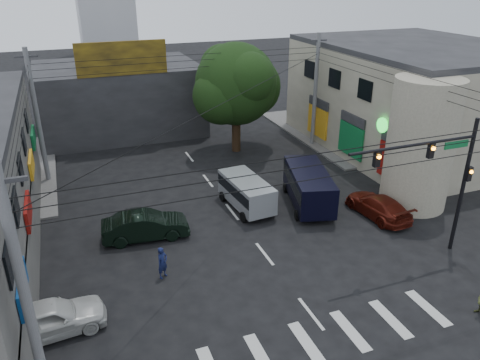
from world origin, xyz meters
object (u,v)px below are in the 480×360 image
street_tree (236,84)px  utility_pole_far_right (315,91)px  silver_minivan (246,194)px  traffic_officer (162,263)px  navy_van (309,188)px  maroon_sedan (378,206)px  utility_pole_far_left (37,118)px  utility_pole_near_left (27,307)px  white_compact (49,318)px  traffic_gantry (441,169)px  dark_sedan (145,226)px

street_tree → utility_pole_far_right: bearing=-8.7°
silver_minivan → traffic_officer: silver_minivan is taller
navy_van → traffic_officer: size_ratio=3.73×
maroon_sedan → utility_pole_far_left: bearing=-39.0°
utility_pole_near_left → navy_van: utility_pole_near_left is taller
maroon_sedan → silver_minivan: (-7.00, 3.75, 0.29)m
utility_pole_near_left → silver_minivan: utility_pole_near_left is taller
silver_minivan → traffic_officer: 8.28m
utility_pole_far_left → white_compact: 16.72m
white_compact → utility_pole_far_right: bearing=-57.6°
street_tree → maroon_sedan: bearing=-73.5°
utility_pole_near_left → silver_minivan: bearing=45.4°
traffic_gantry → white_compact: traffic_gantry is taller
street_tree → traffic_officer: 18.36m
utility_pole_far_right → navy_van: utility_pole_far_right is taller
street_tree → traffic_gantry: size_ratio=1.21×
street_tree → traffic_officer: street_tree is taller
utility_pole_far_right → traffic_officer: utility_pole_far_right is taller
utility_pole_far_left → utility_pole_far_right: bearing=0.0°
utility_pole_near_left → utility_pole_far_right: same height
maroon_sedan → dark_sedan: bearing=-14.9°
utility_pole_near_left → navy_van: 19.04m
traffic_gantry → silver_minivan: size_ratio=1.56×
traffic_officer → traffic_gantry: bearing=-47.1°
utility_pole_near_left → silver_minivan: (11.52, 11.68, -3.63)m
white_compact → traffic_officer: size_ratio=2.87×
traffic_officer → utility_pole_far_right: bearing=7.0°
traffic_gantry → utility_pole_near_left: size_ratio=0.78×
utility_pole_near_left → dark_sedan: bearing=64.1°
utility_pole_far_left → traffic_officer: size_ratio=5.66×
white_compact → navy_van: (15.33, 6.53, 0.37)m
traffic_gantry → navy_van: traffic_gantry is taller
utility_pole_near_left → silver_minivan: size_ratio=1.99×
white_compact → traffic_officer: 5.58m
utility_pole_far_left → white_compact: size_ratio=1.98×
traffic_officer → utility_pole_far_left: bearing=75.4°
traffic_gantry → silver_minivan: 11.33m
street_tree → utility_pole_far_left: 14.56m
traffic_gantry → traffic_officer: size_ratio=4.43×
white_compact → traffic_gantry: bearing=-97.7°
white_compact → silver_minivan: bearing=-62.5°
traffic_gantry → maroon_sedan: bearing=87.5°
street_tree → utility_pole_far_right: size_ratio=0.95×
traffic_officer → street_tree: bearing=23.5°
silver_minivan → traffic_officer: size_ratio=2.85×
street_tree → white_compact: (-14.50, -17.28, -4.71)m
utility_pole_far_left → white_compact: bearing=-90.0°
street_tree → silver_minivan: bearing=-106.9°
utility_pole_far_left → traffic_officer: 15.45m
utility_pole_far_left → white_compact: (0.00, -16.28, -3.83)m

